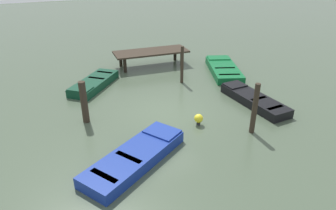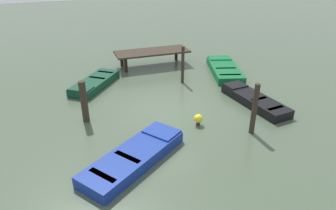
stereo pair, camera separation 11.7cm
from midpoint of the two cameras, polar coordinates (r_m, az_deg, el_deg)
name	(u,v)px [view 1 (the left image)]	position (r m, az deg, el deg)	size (l,w,h in m)	color
ground_plane	(168,112)	(13.39, -0.25, -1.34)	(80.00, 80.00, 0.00)	#475642
dock_segment	(151,53)	(18.92, -3.35, 9.74)	(4.63, 2.01, 0.95)	#33281E
rowboat_dark_green	(94,83)	(16.36, -13.92, 4.02)	(3.13, 3.31, 0.46)	#0C3823
rowboat_black	(254,99)	(14.60, 15.57, 1.02)	(1.22, 3.74, 0.46)	black
rowboat_blue	(136,156)	(10.28, -6.44, -9.59)	(4.11, 3.17, 0.46)	navy
rowboat_green	(223,69)	(18.23, 10.20, 6.69)	(2.82, 4.17, 0.46)	#0F602D
mooring_piling_near_left	(182,65)	(16.22, 2.45, 7.55)	(0.17, 0.17, 2.00)	#33281E
mooring_piling_mid_left	(84,102)	(12.71, -15.75, 0.50)	(0.28, 0.28, 1.78)	#33281E
mooring_piling_far_left	(255,109)	(11.87, 15.70, -0.69)	(0.20, 0.20, 2.05)	#33281E
marker_buoy	(199,119)	(12.32, 5.50, -2.58)	(0.36, 0.36, 0.48)	#262626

